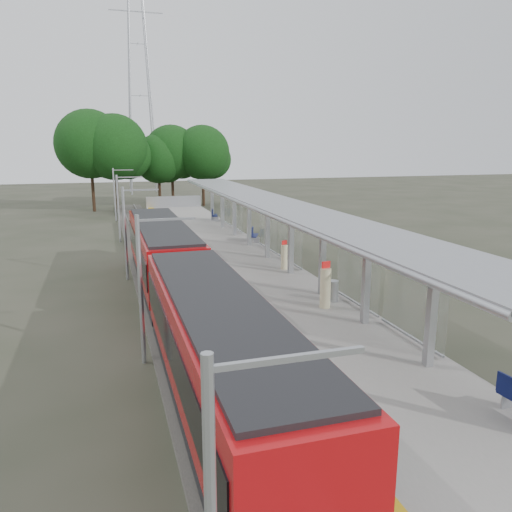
{
  "coord_description": "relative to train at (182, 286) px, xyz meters",
  "views": [
    {
      "loc": [
        -7.31,
        -10.23,
        7.72
      ],
      "look_at": [
        -0.26,
        12.96,
        2.3
      ],
      "focal_mm": 35.0,
      "sensor_mm": 36.0,
      "label": 1
    }
  ],
  "objects": [
    {
      "name": "trackbed",
      "position": [
        -0.0,
        10.5,
        -1.93
      ],
      "size": [
        3.0,
        70.0,
        0.24
      ],
      "primitive_type": "cube",
      "color": "#59544C",
      "rests_on": "ground"
    },
    {
      "name": "canopy",
      "position": [
        6.11,
        6.69,
        2.15
      ],
      "size": [
        3.27,
        38.0,
        3.66
      ],
      "color": "#9EA0A5",
      "rests_on": "platform"
    },
    {
      "name": "train",
      "position": [
        0.0,
        0.0,
        0.0
      ],
      "size": [
        2.74,
        27.6,
        3.62
      ],
      "color": "black",
      "rests_on": "ground"
    },
    {
      "name": "bench_mid",
      "position": [
        7.11,
        13.6,
        -0.53
      ],
      "size": [
        1.0,
        1.5,
        0.99
      ],
      "rotation": [
        0.0,
        0.0,
        -0.41
      ],
      "color": "#0F174E",
      "rests_on": "platform"
    },
    {
      "name": "bench_far",
      "position": [
        6.59,
        24.38,
        -0.49
      ],
      "size": [
        0.79,
        1.63,
        1.07
      ],
      "rotation": [
        0.0,
        0.0,
        -0.21
      ],
      "color": "#0F174E",
      "rests_on": "platform"
    },
    {
      "name": "ground",
      "position": [
        4.5,
        -9.5,
        -2.05
      ],
      "size": [
        200.0,
        200.0,
        0.0
      ],
      "primitive_type": "plane",
      "color": "#474438",
      "rests_on": "ground"
    },
    {
      "name": "litter_bin",
      "position": [
        6.54,
        -0.64,
        -0.59
      ],
      "size": [
        0.57,
        0.57,
        0.93
      ],
      "primitive_type": "cylinder",
      "rotation": [
        0.0,
        0.0,
        0.29
      ],
      "color": "#9EA0A5",
      "rests_on": "platform"
    },
    {
      "name": "catenary_masts",
      "position": [
        -1.72,
        9.5,
        0.86
      ],
      "size": [
        2.08,
        48.16,
        5.4
      ],
      "color": "#9EA0A5",
      "rests_on": "ground"
    },
    {
      "name": "platform",
      "position": [
        4.5,
        10.5,
        -1.55
      ],
      "size": [
        6.0,
        50.0,
        1.0
      ],
      "primitive_type": "cube",
      "color": "gray",
      "rests_on": "ground"
    },
    {
      "name": "info_pillar_near",
      "position": [
        5.82,
        -1.35,
        -0.19
      ],
      "size": [
        0.45,
        0.45,
        2.0
      ],
      "rotation": [
        0.0,
        0.0,
        0.19
      ],
      "color": "beige",
      "rests_on": "platform"
    },
    {
      "name": "info_pillar_far",
      "position": [
        6.46,
        5.41,
        -0.35
      ],
      "size": [
        0.36,
        0.36,
        1.61
      ],
      "rotation": [
        0.0,
        0.0,
        0.3
      ],
      "color": "beige",
      "rests_on": "platform"
    },
    {
      "name": "tree_cluster",
      "position": [
        1.77,
        43.03,
        5.06
      ],
      "size": [
        20.83,
        11.23,
        11.74
      ],
      "color": "#382316",
      "rests_on": "ground"
    },
    {
      "name": "end_fence",
      "position": [
        4.5,
        35.45,
        -0.45
      ],
      "size": [
        6.0,
        0.1,
        1.2
      ],
      "primitive_type": "cube",
      "color": "#9EA0A5",
      "rests_on": "platform"
    },
    {
      "name": "tactile_strip",
      "position": [
        1.95,
        10.5,
        -1.04
      ],
      "size": [
        0.6,
        50.0,
        0.02
      ],
      "primitive_type": "cube",
      "color": "gold",
      "rests_on": "platform"
    },
    {
      "name": "pylon",
      "position": [
        3.5,
        63.5,
        16.95
      ],
      "size": [
        8.0,
        4.0,
        38.0
      ],
      "primitive_type": null,
      "color": "#9EA0A5",
      "rests_on": "ground"
    }
  ]
}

